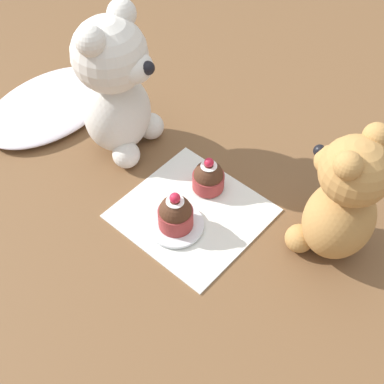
{
  "coord_description": "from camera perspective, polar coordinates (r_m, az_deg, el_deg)",
  "views": [
    {
      "loc": [
        -0.4,
        -0.36,
        0.7
      ],
      "look_at": [
        0.0,
        0.0,
        0.06
      ],
      "focal_mm": 50.0,
      "sensor_mm": 36.0,
      "label": 1
    }
  ],
  "objects": [
    {
      "name": "knitted_placemat",
      "position": [
        0.88,
        0.0,
        -2.21
      ],
      "size": [
        0.21,
        0.22,
        0.01
      ],
      "primitive_type": "cube",
      "color": "silver",
      "rests_on": "ground_plane"
    },
    {
      "name": "ground_plane",
      "position": [
        0.88,
        0.0,
        -2.33
      ],
      "size": [
        4.0,
        4.0,
        0.0
      ],
      "primitive_type": "plane",
      "color": "brown"
    },
    {
      "name": "teddy_bear_cream",
      "position": [
        0.91,
        -8.14,
        11.12
      ],
      "size": [
        0.15,
        0.15,
        0.27
      ],
      "rotation": [
        0.0,
        0.0,
        0.23
      ],
      "color": "silver",
      "rests_on": "ground_plane"
    },
    {
      "name": "saucer_plate",
      "position": [
        0.86,
        -1.56,
        -3.63
      ],
      "size": [
        0.09,
        0.09,
        0.01
      ],
      "primitive_type": "cylinder",
      "color": "silver",
      "rests_on": "knitted_placemat"
    },
    {
      "name": "cupcake_near_cream_bear",
      "position": [
        0.9,
        1.76,
        1.6
      ],
      "size": [
        0.05,
        0.05,
        0.07
      ],
      "color": "#993333",
      "rests_on": "knitted_placemat"
    },
    {
      "name": "tulle_cloth",
      "position": [
        1.09,
        -14.88,
        8.95
      ],
      "size": [
        0.28,
        0.18,
        0.03
      ],
      "primitive_type": "ellipsoid",
      "color": "silver",
      "rests_on": "ground_plane"
    },
    {
      "name": "cupcake_near_tan_bear",
      "position": [
        0.84,
        -1.61,
        -2.42
      ],
      "size": [
        0.06,
        0.06,
        0.07
      ],
      "color": "#993333",
      "rests_on": "saucer_plate"
    },
    {
      "name": "teddy_bear_tan",
      "position": [
        0.79,
        15.79,
        -0.9
      ],
      "size": [
        0.12,
        0.12,
        0.23
      ],
      "rotation": [
        0.0,
        0.0,
        3.13
      ],
      "color": "#B78447",
      "rests_on": "ground_plane"
    }
  ]
}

